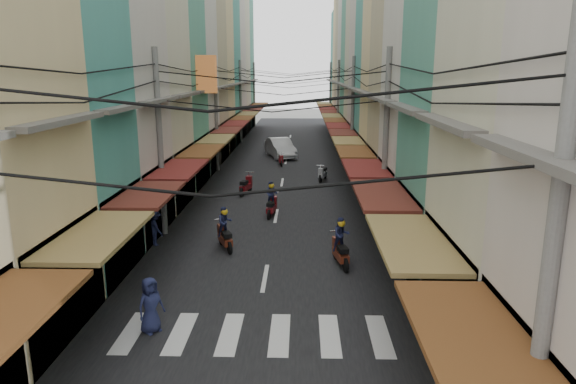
% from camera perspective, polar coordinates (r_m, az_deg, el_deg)
% --- Properties ---
extents(ground, '(160.00, 160.00, 0.00)m').
position_cam_1_polar(ground, '(20.44, -2.18, -7.38)').
color(ground, slate).
rests_on(ground, ground).
extents(road, '(10.00, 80.00, 0.02)m').
position_cam_1_polar(road, '(39.75, -0.33, 2.92)').
color(road, black).
rests_on(road, ground).
extents(sidewalk_left, '(3.00, 80.00, 0.06)m').
position_cam_1_polar(sidewalk_left, '(40.48, -9.57, 2.95)').
color(sidewalk_left, slate).
rests_on(sidewalk_left, ground).
extents(sidewalk_right, '(3.00, 80.00, 0.06)m').
position_cam_1_polar(sidewalk_right, '(40.06, 9.02, 2.87)').
color(sidewalk_right, slate).
rests_on(sidewalk_right, ground).
extents(crosswalk, '(7.55, 2.40, 0.01)m').
position_cam_1_polar(crosswalk, '(14.98, -3.71, -15.46)').
color(crosswalk, silver).
rests_on(crosswalk, ground).
extents(building_row_left, '(7.80, 67.67, 23.70)m').
position_cam_1_polar(building_row_left, '(36.88, -13.50, 16.99)').
color(building_row_left, beige).
rests_on(building_row_left, ground).
extents(building_row_right, '(7.80, 68.98, 22.59)m').
position_cam_1_polar(building_row_right, '(36.18, 12.64, 16.53)').
color(building_row_right, teal).
rests_on(building_row_right, ground).
extents(utility_poles, '(10.20, 66.13, 8.20)m').
position_cam_1_polar(utility_poles, '(34.10, -0.62, 12.30)').
color(utility_poles, slate).
rests_on(utility_poles, ground).
extents(white_car, '(6.09, 3.77, 2.01)m').
position_cam_1_polar(white_car, '(43.81, -0.86, 3.89)').
color(white_car, silver).
rests_on(white_car, ground).
extents(bicycle, '(1.65, 0.87, 1.08)m').
position_cam_1_polar(bicycle, '(23.14, 17.13, -5.47)').
color(bicycle, black).
rests_on(bicycle, ground).
extents(moving_scooters, '(5.28, 22.80, 1.88)m').
position_cam_1_polar(moving_scooters, '(25.92, -0.80, -1.61)').
color(moving_scooters, black).
rests_on(moving_scooters, ground).
extents(parked_scooters, '(12.76, 12.65, 0.97)m').
position_cam_1_polar(parked_scooters, '(17.20, 11.86, -10.16)').
color(parked_scooters, black).
rests_on(parked_scooters, ground).
extents(pedestrians, '(12.91, 18.26, 2.14)m').
position_cam_1_polar(pedestrians, '(19.89, -12.41, -5.22)').
color(pedestrians, black).
rests_on(pedestrians, ground).
extents(market_umbrella, '(2.44, 2.44, 2.57)m').
position_cam_1_polar(market_umbrella, '(18.76, 17.93, -2.68)').
color(market_umbrella, '#B2B2B7').
rests_on(market_umbrella, ground).
extents(traffic_sign, '(0.10, 0.68, 3.11)m').
position_cam_1_polar(traffic_sign, '(20.54, 13.31, -0.94)').
color(traffic_sign, slate).
rests_on(traffic_sign, ground).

